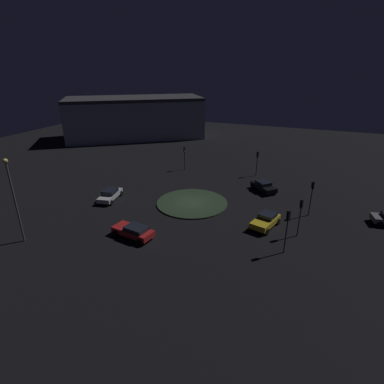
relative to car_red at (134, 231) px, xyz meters
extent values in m
plane|color=black|center=(10.01, -2.49, -0.74)|extent=(115.03, 115.03, 0.00)
cylinder|color=#263823|center=(10.01, -2.49, -0.65)|extent=(9.12, 9.12, 0.17)
cube|color=red|center=(0.02, 0.11, -0.09)|extent=(2.52, 4.67, 0.60)
cube|color=black|center=(-0.07, -0.39, 0.41)|extent=(1.93, 2.45, 0.40)
cylinder|color=black|center=(-0.60, 1.83, -0.38)|extent=(0.34, 0.73, 0.70)
cylinder|color=black|center=(1.17, 1.53, -0.38)|extent=(0.34, 0.73, 0.70)
cylinder|color=black|center=(-1.14, -1.31, -0.38)|extent=(0.34, 0.73, 0.70)
cylinder|color=black|center=(0.64, -1.62, -0.38)|extent=(0.34, 0.73, 0.70)
cube|color=black|center=(17.63, -10.31, -0.11)|extent=(4.08, 4.11, 0.64)
cube|color=black|center=(17.72, -10.22, 0.45)|extent=(2.47, 2.48, 0.46)
cylinder|color=black|center=(17.25, -11.96, -0.43)|extent=(0.59, 0.60, 0.62)
cylinder|color=black|center=(15.98, -10.71, -0.43)|extent=(0.59, 0.60, 0.62)
cylinder|color=black|center=(19.28, -9.90, -0.43)|extent=(0.59, 0.60, 0.62)
cylinder|color=black|center=(18.00, -8.65, -0.43)|extent=(0.59, 0.60, 0.62)
cube|color=silver|center=(7.11, 8.01, -0.13)|extent=(4.60, 2.50, 0.55)
cube|color=black|center=(7.21, 8.03, 0.41)|extent=(2.34, 1.88, 0.54)
cylinder|color=black|center=(8.49, 9.15, -0.41)|extent=(0.68, 0.34, 0.65)
cylinder|color=black|center=(8.82, 7.46, -0.41)|extent=(0.68, 0.34, 0.65)
cylinder|color=black|center=(5.41, 8.57, -0.41)|extent=(0.68, 0.34, 0.65)
cylinder|color=black|center=(5.73, 6.87, -0.41)|extent=(0.68, 0.34, 0.65)
cylinder|color=black|center=(11.85, -24.02, -0.40)|extent=(0.35, 0.70, 0.67)
cylinder|color=black|center=(13.61, -23.67, -0.40)|extent=(0.35, 0.70, 0.67)
cube|color=gold|center=(7.27, -12.24, -0.07)|extent=(4.36, 2.89, 0.65)
cube|color=black|center=(7.77, -12.39, 0.49)|extent=(2.12, 2.05, 0.47)
cylinder|color=black|center=(5.63, -12.73, -0.39)|extent=(0.72, 0.40, 0.68)
cylinder|color=black|center=(6.15, -10.95, -0.39)|extent=(0.72, 0.40, 0.68)
cylinder|color=black|center=(8.40, -13.53, -0.39)|extent=(0.72, 0.40, 0.68)
cylinder|color=black|center=(8.91, -11.75, -0.39)|extent=(0.72, 0.40, 0.68)
cylinder|color=#2D2D2D|center=(6.57, -15.72, 0.89)|extent=(0.12, 0.12, 3.24)
cube|color=black|center=(6.57, -15.72, 2.96)|extent=(0.35, 0.29, 0.90)
sphere|color=#3F0C0C|center=(6.60, -15.58, 3.23)|extent=(0.20, 0.20, 0.20)
sphere|color=#4C380F|center=(6.60, -15.58, 2.96)|extent=(0.20, 0.20, 0.20)
sphere|color=#1EE53F|center=(6.60, -15.58, 2.69)|extent=(0.20, 0.20, 0.20)
cylinder|color=#2D2D2D|center=(23.71, -8.08, 0.80)|extent=(0.12, 0.12, 3.06)
cube|color=black|center=(23.71, -8.08, 2.78)|extent=(0.32, 0.36, 0.90)
sphere|color=#3F0C0C|center=(23.58, -8.03, 3.05)|extent=(0.20, 0.20, 0.20)
sphere|color=#4C380F|center=(23.58, -8.03, 2.78)|extent=(0.20, 0.20, 0.20)
sphere|color=#1EE53F|center=(23.58, -8.03, 2.51)|extent=(0.20, 0.20, 0.20)
cylinder|color=#2D2D2D|center=(2.87, -14.77, 1.03)|extent=(0.12, 0.12, 3.54)
cube|color=black|center=(2.87, -14.77, 3.25)|extent=(0.37, 0.34, 0.90)
sphere|color=#3F0C0C|center=(2.94, -14.65, 3.52)|extent=(0.20, 0.20, 0.20)
sphere|color=#4C380F|center=(2.94, -14.65, 3.25)|extent=(0.20, 0.20, 0.20)
sphere|color=#1EE53F|center=(2.94, -14.65, 2.98)|extent=(0.20, 0.20, 0.20)
cylinder|color=#2D2D2D|center=(11.97, -16.59, 0.97)|extent=(0.12, 0.12, 3.40)
cube|color=black|center=(11.97, -16.59, 3.12)|extent=(0.33, 0.26, 0.90)
sphere|color=#3F0C0C|center=(11.95, -16.45, 3.39)|extent=(0.20, 0.20, 0.20)
sphere|color=#4C380F|center=(11.95, -16.45, 3.12)|extent=(0.20, 0.20, 0.20)
sphere|color=#1EE53F|center=(11.95, -16.45, 2.85)|extent=(0.20, 0.20, 0.20)
cylinder|color=#2D2D2D|center=(22.28, 3.79, 0.77)|extent=(0.12, 0.12, 3.02)
cube|color=black|center=(22.28, 3.79, 2.73)|extent=(0.33, 0.37, 0.90)
sphere|color=#3F0C0C|center=(22.16, 3.72, 3.00)|extent=(0.20, 0.20, 0.20)
sphere|color=#4C380F|center=(22.16, 3.72, 2.73)|extent=(0.20, 0.20, 0.20)
sphere|color=#1EE53F|center=(22.16, 3.72, 2.46)|extent=(0.20, 0.20, 0.20)
cylinder|color=#4C4C51|center=(-4.79, 9.95, 3.43)|extent=(0.18, 0.18, 8.33)
sphere|color=#F9D166|center=(-4.79, 9.95, 7.73)|extent=(0.46, 0.46, 0.46)
cube|color=#8C939E|center=(40.90, 24.57, 3.64)|extent=(28.36, 32.76, 8.76)
cube|color=#333338|center=(40.90, 24.57, 8.37)|extent=(28.36, 32.76, 0.70)
camera|label=1|loc=(-23.52, -15.91, 15.93)|focal=28.83mm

